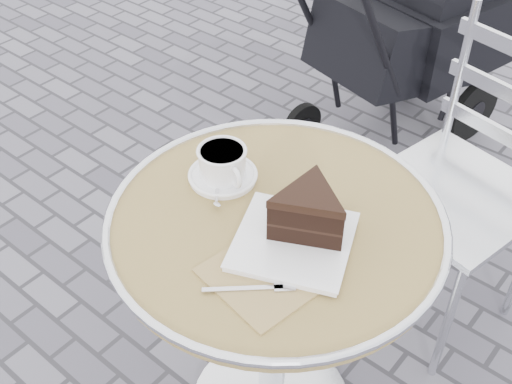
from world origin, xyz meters
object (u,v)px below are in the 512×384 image
Objects in this scene: cappuccino_set at (223,166)px; cake_plate_set at (304,220)px; bistro_chair at (484,152)px; baby_stroller at (411,38)px; cafe_table at (275,272)px.

cake_plate_set is (0.25, -0.04, 0.02)m from cappuccino_set.
baby_stroller reaches higher than bistro_chair.
cafe_table is at bearing -60.18° from baby_stroller.
baby_stroller reaches higher than cafe_table.
baby_stroller is at bearing 86.70° from cake_plate_set.
cafe_table is 0.79× the size of bistro_chair.
baby_stroller reaches higher than cappuccino_set.
cafe_table is 0.23m from cake_plate_set.
cappuccino_set is 0.16× the size of baby_stroller.
cappuccino_set is 0.78m from bistro_chair.
bistro_chair reaches higher than cake_plate_set.
cafe_table is at bearing -92.53° from bistro_chair.
bistro_chair reaches higher than cafe_table.
baby_stroller is at bearing 106.75° from cafe_table.
cake_plate_set reaches higher than cappuccino_set.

